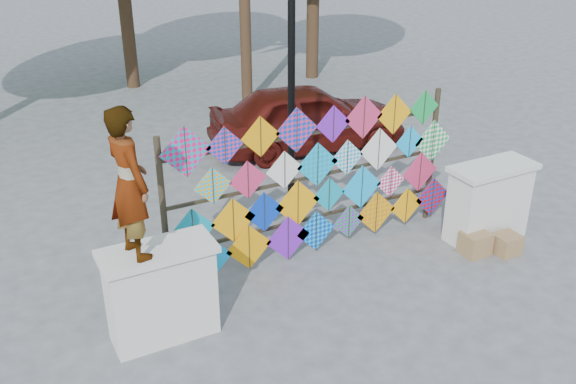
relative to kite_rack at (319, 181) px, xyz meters
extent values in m
plane|color=gray|center=(-0.10, -0.72, -1.20)|extent=(80.00, 80.00, 0.00)
cube|color=silver|center=(-2.80, -0.92, -0.60)|extent=(1.30, 0.55, 1.20)
cube|color=silver|center=(-2.80, -0.92, 0.04)|extent=(1.40, 0.65, 0.08)
cube|color=silver|center=(2.60, -0.92, -0.60)|extent=(1.30, 0.55, 1.20)
cube|color=silver|center=(2.60, -0.92, 0.04)|extent=(1.40, 0.65, 0.08)
cylinder|color=#2E2619|center=(-2.40, 0.08, -0.05)|extent=(0.09, 0.09, 2.30)
cylinder|color=#2E2619|center=(2.20, 0.08, -0.05)|extent=(0.09, 0.09, 2.30)
cube|color=#2E2619|center=(-0.10, 0.08, -0.65)|extent=(4.60, 0.04, 0.04)
cube|color=#2E2619|center=(-0.10, 0.08, 0.05)|extent=(4.60, 0.04, 0.04)
cube|color=#2E2619|center=(-0.10, 0.08, 0.75)|extent=(4.60, 0.04, 0.04)
cube|color=#0B9AB7|center=(-2.05, 0.02, 0.85)|extent=(0.73, 0.01, 0.73)
cube|color=#2E2619|center=(-2.05, 0.00, 0.85)|extent=(0.01, 0.01, 0.72)
cube|color=#D02D5E|center=(-1.49, 0.02, 0.83)|extent=(0.56, 0.01, 0.56)
cube|color=#2E2619|center=(-1.49, 0.00, 0.83)|extent=(0.01, 0.01, 0.55)
cube|color=#F99B07|center=(-0.95, 0.02, 0.87)|extent=(0.60, 0.01, 0.60)
cube|color=#2E2619|center=(-0.95, 0.00, 0.87)|extent=(0.01, 0.01, 0.59)
cube|color=#D02D5E|center=(-0.39, 0.02, 0.87)|extent=(0.68, 0.01, 0.68)
cube|color=#2E2619|center=(-0.39, 0.00, 0.87)|extent=(0.01, 0.01, 0.67)
cube|color=purple|center=(0.22, 0.02, 0.86)|extent=(0.58, 0.01, 0.58)
cube|color=#2E2619|center=(0.22, 0.00, 0.86)|extent=(0.01, 0.01, 0.57)
cube|color=#D02D5E|center=(0.76, 0.02, 0.88)|extent=(0.68, 0.01, 0.68)
cube|color=#2E2619|center=(0.76, 0.00, 0.88)|extent=(0.01, 0.01, 0.67)
cube|color=#FFA30A|center=(1.32, 0.02, 0.84)|extent=(0.65, 0.01, 0.65)
cube|color=#2E2619|center=(1.32, 0.00, 0.84)|extent=(0.01, 0.01, 0.64)
cube|color=green|center=(1.89, 0.02, 0.85)|extent=(0.57, 0.01, 0.57)
cube|color=#2E2619|center=(1.89, 0.00, 0.85)|extent=(0.01, 0.01, 0.56)
cube|color=#FFA30A|center=(-1.71, -0.02, 0.30)|extent=(0.56, 0.01, 0.56)
cube|color=#2E2619|center=(-1.71, -0.04, 0.30)|extent=(0.01, 0.01, 0.55)
cube|color=#D02D5E|center=(-1.18, -0.02, 0.28)|extent=(0.58, 0.01, 0.58)
cube|color=#2E2619|center=(-1.18, -0.04, 0.28)|extent=(0.01, 0.01, 0.57)
cube|color=white|center=(-0.60, -0.02, 0.31)|extent=(0.59, 0.01, 0.59)
cube|color=#2E2619|center=(-0.60, -0.04, 0.31)|extent=(0.01, 0.01, 0.58)
cube|color=#0B9AB7|center=(-0.05, -0.02, 0.29)|extent=(0.70, 0.01, 0.70)
cube|color=#2E2619|center=(-0.05, -0.04, 0.29)|extent=(0.01, 0.01, 0.69)
cube|color=#0BAEFD|center=(0.47, -0.02, 0.30)|extent=(0.57, 0.01, 0.57)
cube|color=#2E2619|center=(0.47, -0.04, 0.30)|extent=(0.01, 0.01, 0.56)
cube|color=white|center=(1.04, -0.02, 0.32)|extent=(0.70, 0.01, 0.70)
cube|color=#2E2619|center=(1.04, -0.04, 0.32)|extent=(0.01, 0.01, 0.69)
cube|color=#0BAEFD|center=(1.63, -0.02, 0.34)|extent=(0.54, 0.01, 0.54)
cube|color=#2E2619|center=(1.63, -0.04, 0.34)|extent=(0.01, 0.01, 0.53)
cube|color=white|center=(2.10, -0.02, 0.27)|extent=(0.73, 0.01, 0.73)
cube|color=#2E2619|center=(2.10, -0.04, 0.27)|extent=(0.01, 0.01, 0.71)
cube|color=#0B9AB7|center=(-2.05, -0.06, -0.28)|extent=(0.66, 0.01, 0.66)
cube|color=#2E2619|center=(-2.05, -0.08, -0.28)|extent=(0.01, 0.01, 0.65)
cube|color=#FFA30A|center=(-1.45, -0.06, -0.28)|extent=(0.70, 0.01, 0.70)
cube|color=#2E2619|center=(-1.45, -0.08, -0.28)|extent=(0.01, 0.01, 0.68)
cube|color=#0835C5|center=(-0.95, -0.06, -0.27)|extent=(0.64, 0.01, 0.64)
cube|color=#2E2619|center=(-0.95, -0.08, -0.27)|extent=(0.01, 0.01, 0.63)
cube|color=#FFA30A|center=(-0.40, -0.06, -0.26)|extent=(0.75, 0.01, 0.75)
cube|color=#2E2619|center=(-0.40, -0.08, -0.26)|extent=(0.01, 0.01, 0.74)
cube|color=#0B9AB7|center=(0.14, -0.06, -0.23)|extent=(0.56, 0.01, 0.56)
cube|color=#2E2619|center=(0.14, -0.08, -0.23)|extent=(0.01, 0.01, 0.55)
cube|color=#0BAEFD|center=(0.73, -0.06, -0.24)|extent=(0.73, 0.01, 0.73)
cube|color=#2E2619|center=(0.73, -0.08, -0.24)|extent=(0.01, 0.01, 0.72)
cube|color=white|center=(1.28, -0.06, -0.26)|extent=(0.54, 0.01, 0.54)
cube|color=#2E2619|center=(1.28, -0.08, -0.26)|extent=(0.01, 0.01, 0.53)
cube|color=#D02D5E|center=(1.87, -0.06, -0.21)|extent=(0.70, 0.01, 0.70)
cube|color=#2E2619|center=(1.87, -0.08, -0.21)|extent=(0.01, 0.01, 0.68)
cube|color=#0BAEFD|center=(-1.79, -0.10, -0.78)|extent=(0.59, 0.01, 0.59)
cube|color=#2E2619|center=(-1.79, -0.12, -0.78)|extent=(0.01, 0.01, 0.58)
cube|color=#F99B07|center=(-1.23, -0.10, -0.76)|extent=(0.73, 0.01, 0.73)
cube|color=#2E2619|center=(-1.23, -0.12, -0.76)|extent=(0.01, 0.01, 0.72)
cube|color=purple|center=(-0.59, -0.10, -0.78)|extent=(0.74, 0.01, 0.74)
cube|color=#2E2619|center=(-0.59, -0.12, -0.78)|extent=(0.01, 0.01, 0.73)
cube|color=#0835C5|center=(-0.10, -0.10, -0.78)|extent=(0.67, 0.01, 0.67)
cube|color=#2E2619|center=(-0.10, -0.12, -0.78)|extent=(0.01, 0.01, 0.66)
cube|color=purple|center=(0.50, -0.10, -0.77)|extent=(0.57, 0.01, 0.57)
cube|color=#2E2619|center=(0.50, -0.12, -0.77)|extent=(0.01, 0.01, 0.56)
cube|color=#F99B07|center=(1.01, -0.10, -0.73)|extent=(0.73, 0.01, 0.73)
cube|color=#2E2619|center=(1.01, -0.12, -0.73)|extent=(0.01, 0.01, 0.72)
cube|color=#FFA30A|center=(1.62, -0.10, -0.76)|extent=(0.64, 0.01, 0.64)
cube|color=#2E2619|center=(1.62, -0.12, -0.76)|extent=(0.01, 0.01, 0.63)
cube|color=red|center=(2.15, -0.10, -0.71)|extent=(0.70, 0.01, 0.70)
cube|color=#2E2619|center=(2.15, -0.12, -0.71)|extent=(0.01, 0.01, 0.68)
cylinder|color=#47321E|center=(-0.10, 10.28, 0.87)|extent=(0.36, 0.36, 4.12)
cylinder|color=#47321E|center=(4.90, 8.78, 0.59)|extent=(0.36, 0.36, 3.58)
imported|color=#99999E|center=(-3.04, -0.92, 1.00)|extent=(0.56, 0.74, 1.83)
imported|color=#55130E|center=(1.96, 3.84, -0.48)|extent=(4.41, 2.33, 1.43)
cylinder|color=black|center=(0.20, 1.28, 0.90)|extent=(0.12, 0.12, 4.20)
cube|color=olive|center=(2.10, -1.25, -1.01)|extent=(0.41, 0.36, 0.36)
cube|color=olive|center=(2.55, -1.46, -1.04)|extent=(0.38, 0.35, 0.32)
camera|label=1|loc=(-4.49, -7.52, 4.03)|focal=40.00mm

